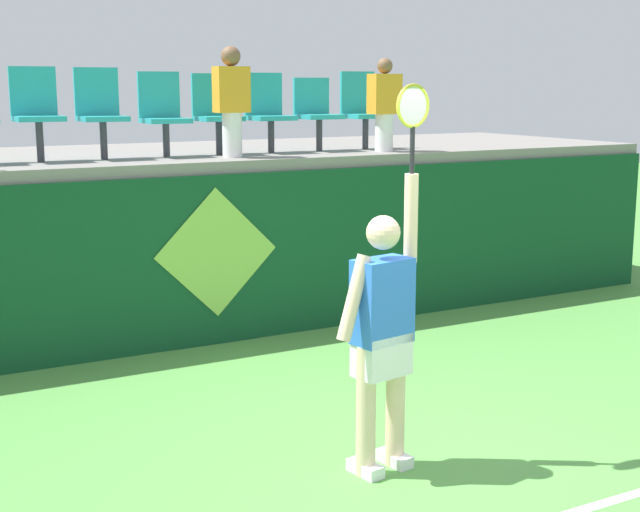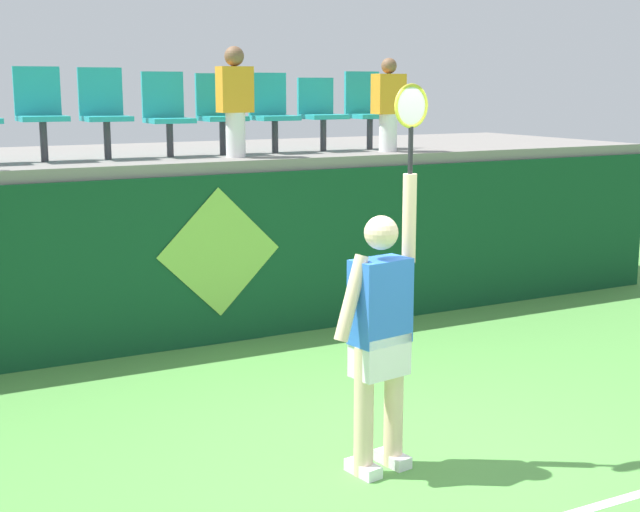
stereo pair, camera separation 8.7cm
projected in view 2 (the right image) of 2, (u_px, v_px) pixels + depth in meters
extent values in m
plane|color=#519342|center=(423.00, 470.00, 5.97)|extent=(40.00, 40.00, 0.00)
cube|color=#0F4223|center=(224.00, 258.00, 8.86)|extent=(11.26, 0.20, 1.67)
cube|color=gray|center=(172.00, 157.00, 10.00)|extent=(11.26, 3.12, 0.12)
cube|color=white|center=(363.00, 469.00, 5.89)|extent=(0.16, 0.28, 0.08)
cube|color=white|center=(393.00, 459.00, 6.04)|extent=(0.16, 0.28, 0.08)
cylinder|color=beige|center=(364.00, 411.00, 5.81)|extent=(0.13, 0.13, 0.88)
cylinder|color=beige|center=(394.00, 403.00, 5.97)|extent=(0.13, 0.13, 0.88)
cube|color=white|center=(380.00, 354.00, 5.82)|extent=(0.39, 0.28, 0.28)
cube|color=blue|center=(380.00, 301.00, 5.76)|extent=(0.41, 0.28, 0.55)
sphere|color=beige|center=(381.00, 233.00, 5.67)|extent=(0.22, 0.22, 0.22)
cylinder|color=beige|center=(351.00, 298.00, 5.60)|extent=(0.27, 0.13, 0.55)
cylinder|color=beige|center=(409.00, 218.00, 5.80)|extent=(0.09, 0.09, 0.58)
cylinder|color=black|center=(411.00, 150.00, 5.72)|extent=(0.03, 0.03, 0.30)
torus|color=gold|center=(411.00, 106.00, 5.67)|extent=(0.28, 0.07, 0.28)
ellipsoid|color=silver|center=(411.00, 106.00, 5.67)|extent=(0.24, 0.06, 0.24)
cylinder|color=#38383D|center=(44.00, 142.00, 8.58)|extent=(0.07, 0.07, 0.39)
cube|color=teal|center=(43.00, 118.00, 8.54)|extent=(0.44, 0.42, 0.05)
cube|color=teal|center=(37.00, 91.00, 8.65)|extent=(0.44, 0.04, 0.47)
cylinder|color=#38383D|center=(107.00, 140.00, 8.86)|extent=(0.07, 0.07, 0.38)
cube|color=teal|center=(106.00, 119.00, 8.82)|extent=(0.44, 0.42, 0.05)
cube|color=teal|center=(100.00, 92.00, 8.94)|extent=(0.44, 0.04, 0.47)
cylinder|color=#38383D|center=(170.00, 140.00, 9.16)|extent=(0.07, 0.07, 0.35)
cube|color=teal|center=(169.00, 121.00, 9.12)|extent=(0.44, 0.42, 0.05)
cube|color=teal|center=(163.00, 95.00, 9.24)|extent=(0.44, 0.04, 0.47)
cylinder|color=#38383D|center=(223.00, 138.00, 9.42)|extent=(0.07, 0.07, 0.36)
cube|color=teal|center=(222.00, 118.00, 9.39)|extent=(0.44, 0.42, 0.05)
cube|color=teal|center=(215.00, 94.00, 9.51)|extent=(0.44, 0.04, 0.44)
cylinder|color=#38383D|center=(275.00, 137.00, 9.70)|extent=(0.07, 0.07, 0.35)
cube|color=teal|center=(275.00, 118.00, 9.66)|extent=(0.44, 0.42, 0.05)
cube|color=teal|center=(267.00, 94.00, 9.78)|extent=(0.44, 0.04, 0.46)
cylinder|color=#38383D|center=(323.00, 135.00, 9.97)|extent=(0.07, 0.07, 0.36)
cube|color=teal|center=(323.00, 117.00, 9.94)|extent=(0.44, 0.42, 0.05)
cube|color=teal|center=(315.00, 96.00, 10.06)|extent=(0.44, 0.04, 0.40)
cylinder|color=#38383D|center=(370.00, 134.00, 10.25)|extent=(0.07, 0.07, 0.35)
cube|color=teal|center=(370.00, 116.00, 10.21)|extent=(0.44, 0.42, 0.05)
cube|color=teal|center=(362.00, 93.00, 10.33)|extent=(0.44, 0.04, 0.48)
cylinder|color=white|center=(388.00, 133.00, 9.90)|extent=(0.20, 0.20, 0.41)
cube|color=orange|center=(389.00, 94.00, 9.82)|extent=(0.34, 0.20, 0.43)
sphere|color=brown|center=(389.00, 66.00, 9.77)|extent=(0.17, 0.17, 0.17)
cylinder|color=white|center=(236.00, 135.00, 9.11)|extent=(0.20, 0.20, 0.45)
cube|color=orange|center=(235.00, 90.00, 9.03)|extent=(0.34, 0.20, 0.46)
sphere|color=brown|center=(234.00, 56.00, 8.96)|extent=(0.20, 0.20, 0.20)
cube|color=#0F4223|center=(221.00, 343.00, 8.88)|extent=(0.90, 0.01, 0.00)
plane|color=#8CC64C|center=(220.00, 252.00, 8.70)|extent=(1.27, 0.00, 1.27)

